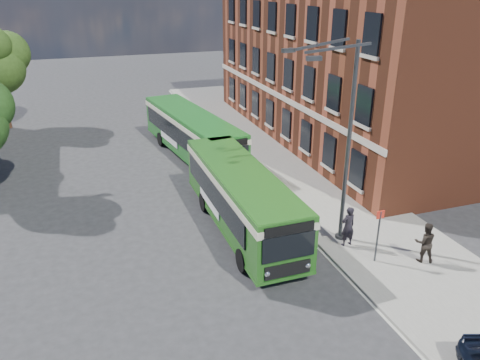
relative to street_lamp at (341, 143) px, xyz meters
name	(u,v)px	position (x,y,z in m)	size (l,w,h in m)	color
ground	(220,238)	(-4.84, 2.00, -4.79)	(120.00, 120.00, 0.00)	#2B2B2E
pavement	(286,162)	(2.16, 10.00, -4.72)	(6.00, 48.00, 0.15)	gray
kerb_line	(242,168)	(-0.89, 10.00, -4.79)	(0.12, 48.00, 0.01)	beige
brick_office	(355,42)	(9.16, 14.00, 2.18)	(12.10, 26.00, 14.20)	brown
street_lamp	(341,143)	(0.00, 0.00, 0.00)	(2.96, 2.38, 9.00)	#383B3E
bus_stop_sign	(378,233)	(0.76, -2.20, -3.28)	(0.35, 0.08, 2.52)	#383B3E
bus_front	(241,194)	(-3.56, 2.59, -2.96)	(2.72, 10.70, 3.02)	#235D1A
bus_rear	(192,131)	(-3.37, 13.19, -2.96)	(4.30, 12.25, 3.02)	#1C641F
pedestrian_a	(348,226)	(0.31, -0.66, -3.70)	(0.69, 0.45, 1.89)	black
pedestrian_b	(425,242)	(2.68, -2.84, -3.75)	(0.86, 0.67, 1.78)	black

